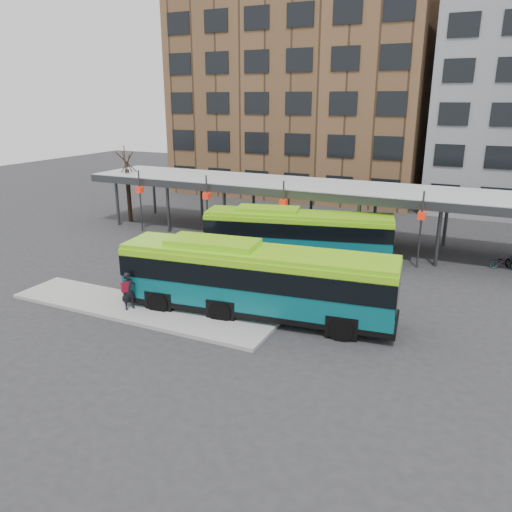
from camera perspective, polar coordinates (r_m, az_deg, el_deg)
The scene contains 8 objects.
ground at distance 25.21m, azimuth 1.00°, elevation -5.90°, with size 120.00×120.00×0.00m, color #28282B.
boarding_island at distance 25.50m, azimuth -13.26°, elevation -5.90°, with size 14.00×3.00×0.18m, color gray.
canopy at distance 35.81m, azimuth 9.51°, elevation 7.47°, with size 40.00×6.53×4.80m.
tree at distance 43.67m, azimuth -14.35°, elevation 6.99°, with size 1.64×1.64×5.60m.
building_brick at distance 56.56m, azimuth 5.36°, elevation 18.47°, with size 26.00×14.00×22.00m, color brown.
bus_front at distance 23.68m, azimuth -0.13°, elevation -2.58°, with size 13.34×4.26×3.61m.
bus_rear at distance 32.53m, azimuth 4.70°, elevation 2.70°, with size 12.28×5.15×3.31m.
pedestrian at distance 25.05m, azimuth -14.36°, elevation -3.87°, with size 0.71×0.81×1.85m.
Camera 1 is at (9.45, -21.11, 10.04)m, focal length 35.00 mm.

